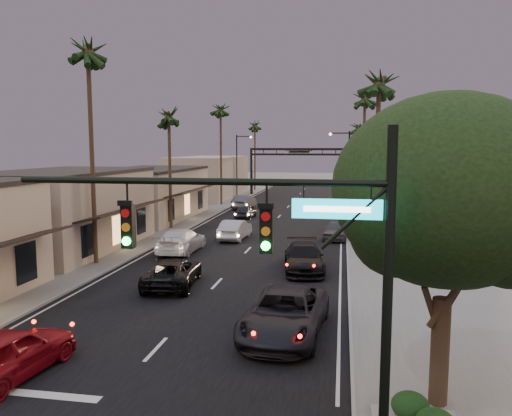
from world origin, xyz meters
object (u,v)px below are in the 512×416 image
at_px(streetlight_right, 346,168).
at_px(curbside_black, 304,258).
at_px(palm_lb, 88,46).
at_px(palm_rb, 365,95).
at_px(palm_ra, 379,77).
at_px(palm_lc, 169,112).
at_px(arch, 299,159).
at_px(corner_tree, 450,199).
at_px(oncoming_red, 8,353).
at_px(curbside_near, 285,313).
at_px(oncoming_silver, 235,229).
at_px(palm_ld, 221,107).
at_px(palm_far, 255,123).
at_px(streetlight_left, 239,163).
at_px(oncoming_pickup, 173,272).
at_px(traffic_signal, 298,253).
at_px(palm_rc, 358,125).

xyz_separation_m(streetlight_right, curbside_black, (-2.50, -22.35, -4.52)).
xyz_separation_m(palm_lb, palm_rb, (17.20, 22.00, -0.97)).
bearing_deg(palm_lb, palm_rb, 51.98).
bearing_deg(palm_ra, palm_lc, 145.10).
bearing_deg(curbside_black, arch, 88.12).
height_order(streetlight_right, palm_ra, palm_ra).
bearing_deg(palm_lc, curbside_black, -45.70).
distance_m(corner_tree, oncoming_red, 14.21).
bearing_deg(palm_rb, curbside_black, -101.08).
distance_m(curbside_near, curbside_black, 10.38).
bearing_deg(palm_rb, oncoming_silver, -131.31).
relative_size(palm_ld, palm_ra, 1.08).
bearing_deg(palm_far, streetlight_left, -86.05).
relative_size(palm_ra, curbside_black, 2.36).
distance_m(oncoming_red, oncoming_pickup, 11.33).
distance_m(corner_tree, streetlight_left, 53.15).
distance_m(palm_lc, palm_ra, 20.99).
bearing_deg(curbside_near, arch, 98.96).
distance_m(streetlight_right, palm_ld, 19.78).
bearing_deg(traffic_signal, corner_tree, 42.31).
bearing_deg(palm_lb, oncoming_pickup, -30.58).
xyz_separation_m(palm_ld, curbside_black, (13.02, -32.35, -11.60)).
distance_m(palm_ld, palm_rb, 20.42).
distance_m(streetlight_left, palm_far, 20.96).
bearing_deg(palm_rb, palm_ld, 147.40).
height_order(arch, palm_ld, palm_ld).
relative_size(streetlight_right, curbside_near, 1.43).
height_order(streetlight_right, oncoming_silver, streetlight_right).
height_order(streetlight_right, curbside_near, streetlight_right).
relative_size(curbside_near, curbside_black, 1.12).
relative_size(streetlight_right, palm_ld, 0.63).
height_order(corner_tree, oncoming_pickup, corner_tree).
distance_m(streetlight_right, curbside_near, 33.12).
height_order(palm_lc, oncoming_silver, palm_lc).
height_order(palm_lc, oncoming_red, palm_lc).
relative_size(palm_far, curbside_near, 2.10).
distance_m(palm_rb, oncoming_silver, 19.63).
xyz_separation_m(palm_rc, oncoming_silver, (-10.44, -31.88, -9.67)).
distance_m(palm_ra, curbside_near, 16.32).
xyz_separation_m(palm_lc, oncoming_red, (4.84, -29.00, -9.63)).
bearing_deg(oncoming_red, oncoming_silver, -87.85).
xyz_separation_m(corner_tree, oncoming_red, (-13.24, -0.45, -5.14)).
relative_size(palm_lb, palm_ld, 1.07).
height_order(oncoming_silver, curbside_black, curbside_black).
distance_m(oncoming_silver, curbside_near, 20.83).
bearing_deg(arch, oncoming_red, -93.42).
bearing_deg(streetlight_right, palm_far, 114.76).
xyz_separation_m(corner_tree, palm_lc, (-18.08, 28.55, 4.49)).
height_order(palm_lb, curbside_near, palm_lb).
relative_size(palm_rc, palm_far, 0.92).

